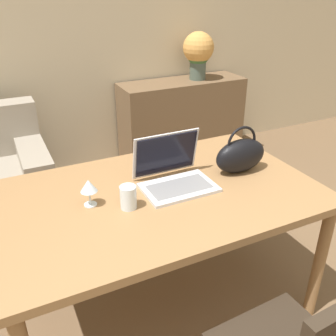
% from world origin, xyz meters
% --- Properties ---
extents(wall_back, '(10.00, 0.06, 2.70)m').
position_xyz_m(wall_back, '(0.00, 2.74, 1.35)').
color(wall_back, beige).
rests_on(wall_back, ground_plane).
extents(dining_table, '(1.55, 0.96, 0.74)m').
position_xyz_m(dining_table, '(-0.01, 0.80, 0.67)').
color(dining_table, olive).
rests_on(dining_table, ground_plane).
extents(sideboard, '(1.22, 0.40, 0.80)m').
position_xyz_m(sideboard, '(1.02, 2.49, 0.40)').
color(sideboard, brown).
rests_on(sideboard, ground_plane).
extents(laptop, '(0.35, 0.30, 0.25)m').
position_xyz_m(laptop, '(0.09, 0.85, 0.81)').
color(laptop, silver).
rests_on(laptop, dining_table).
extents(drinking_glass, '(0.07, 0.07, 0.11)m').
position_xyz_m(drinking_glass, '(-0.19, 0.74, 0.79)').
color(drinking_glass, silver).
rests_on(drinking_glass, dining_table).
extents(wine_glass, '(0.08, 0.08, 0.13)m').
position_xyz_m(wine_glass, '(-0.34, 0.83, 0.84)').
color(wine_glass, silver).
rests_on(wine_glass, dining_table).
extents(handbag, '(0.29, 0.13, 0.26)m').
position_xyz_m(handbag, '(0.47, 0.81, 0.84)').
color(handbag, black).
rests_on(handbag, dining_table).
extents(flower_vase, '(0.29, 0.29, 0.44)m').
position_xyz_m(flower_vase, '(1.17, 2.48, 1.06)').
color(flower_vase, '#47564C').
rests_on(flower_vase, sideboard).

